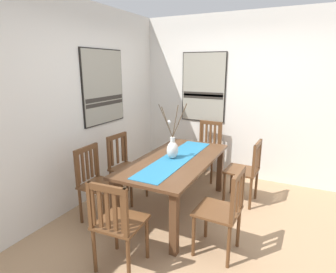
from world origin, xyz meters
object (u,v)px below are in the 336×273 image
at_px(centerpiece_vase, 172,148).
at_px(chair_3, 117,222).
at_px(dining_table, 176,166).
at_px(chair_5, 246,170).
at_px(chair_0, 97,181).
at_px(chair_2, 207,149).
at_px(painting_on_back_wall, 103,87).
at_px(painting_on_side_wall, 204,87).
at_px(chair_4, 125,166).
at_px(chair_1, 223,210).

relative_size(centerpiece_vase, chair_3, 0.79).
bearing_deg(dining_table, centerpiece_vase, 111.93).
xyz_separation_m(dining_table, chair_5, (0.63, -0.77, -0.13)).
relative_size(dining_table, chair_5, 2.01).
height_order(chair_0, chair_2, chair_2).
bearing_deg(painting_on_back_wall, chair_5, -77.33).
xyz_separation_m(chair_3, painting_on_side_wall, (2.79, 0.18, 1.02)).
bearing_deg(painting_on_side_wall, chair_0, 164.76).
bearing_deg(chair_4, centerpiece_vase, -91.13).
bearing_deg(painting_on_back_wall, chair_2, -48.75).
bearing_deg(centerpiece_vase, chair_1, -124.55).
xyz_separation_m(centerpiece_vase, painting_on_back_wall, (0.19, 1.21, 0.71)).
distance_m(centerpiece_vase, chair_0, 1.02).
bearing_deg(chair_5, centerpiece_vase, 128.20).
distance_m(chair_3, painting_on_side_wall, 2.98).
height_order(dining_table, centerpiece_vase, centerpiece_vase).
bearing_deg(dining_table, chair_5, -51.03).
bearing_deg(centerpiece_vase, chair_2, -2.09).
relative_size(centerpiece_vase, chair_2, 0.75).
xyz_separation_m(chair_2, painting_on_back_wall, (-1.10, 1.25, 1.06)).
bearing_deg(chair_3, chair_2, -0.48).
height_order(dining_table, chair_5, chair_5).
bearing_deg(painting_on_back_wall, chair_1, -110.44).
bearing_deg(chair_0, chair_1, -88.72).
relative_size(dining_table, painting_on_back_wall, 1.69).
relative_size(chair_0, painting_on_back_wall, 0.87).
bearing_deg(chair_1, chair_2, 22.75).
relative_size(chair_4, painting_on_side_wall, 0.79).
bearing_deg(chair_2, painting_on_side_wall, 35.73).
height_order(chair_0, chair_1, chair_0).
relative_size(chair_2, painting_on_back_wall, 0.90).
xyz_separation_m(dining_table, painting_on_back_wall, (0.17, 1.25, 0.95)).
distance_m(chair_0, chair_3, 0.99).
distance_m(dining_table, chair_5, 1.00).
bearing_deg(dining_table, chair_4, 90.21).
relative_size(chair_1, chair_5, 1.02).
height_order(chair_2, chair_5, chair_2).
distance_m(dining_table, chair_1, 0.99).
relative_size(chair_2, chair_4, 1.03).
bearing_deg(chair_5, chair_0, 128.64).
relative_size(chair_0, chair_2, 0.97).
xyz_separation_m(dining_table, chair_2, (1.27, -0.00, -0.11)).
bearing_deg(chair_0, dining_table, -51.69).
bearing_deg(dining_table, painting_on_back_wall, 82.21).
distance_m(painting_on_back_wall, painting_on_side_wall, 1.73).
height_order(chair_1, painting_on_back_wall, painting_on_back_wall).
bearing_deg(painting_on_side_wall, centerpiece_vase, -174.47).
height_order(chair_3, painting_on_side_wall, painting_on_side_wall).
bearing_deg(chair_4, chair_1, -110.34).
distance_m(chair_2, chair_3, 2.51).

